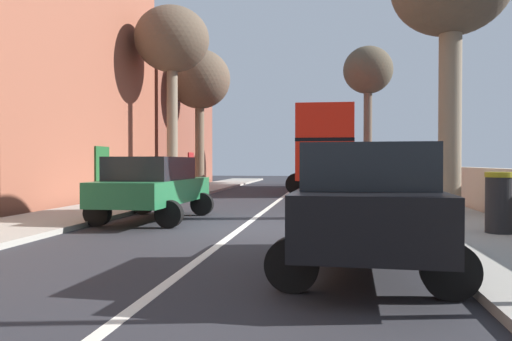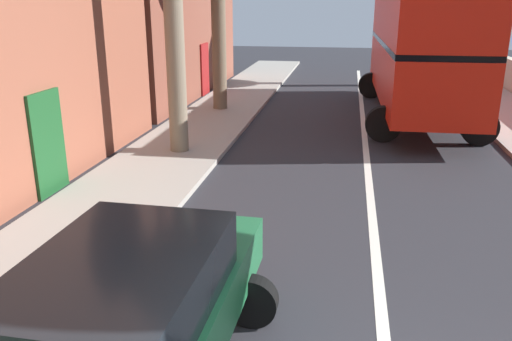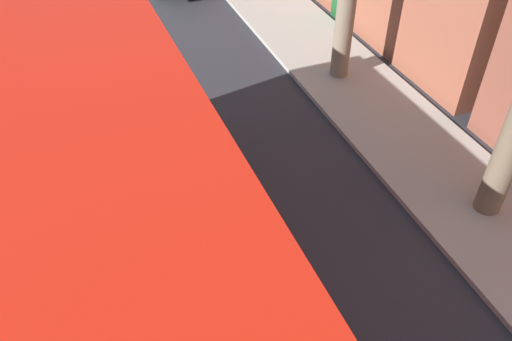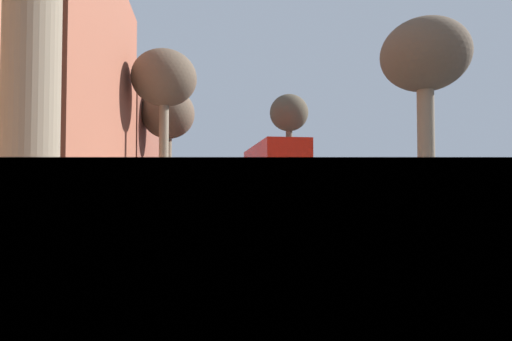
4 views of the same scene
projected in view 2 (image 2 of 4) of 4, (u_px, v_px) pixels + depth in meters
name	position (u px, v px, depth m)	size (l,w,h in m)	color
double_decker_bus	(420.00, 46.00, 17.15)	(3.66, 10.36, 4.06)	red
parked_car_green_left_1	(131.00, 317.00, 4.98)	(2.47, 4.45, 1.64)	#1E6038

